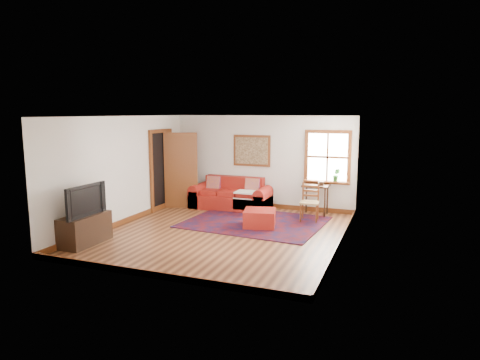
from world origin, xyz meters
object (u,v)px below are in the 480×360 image
at_px(side_table, 316,190).
at_px(ladder_back_chair, 310,201).
at_px(red_leather_sofa, 231,198).
at_px(media_cabinet, 85,229).
at_px(red_ottoman, 260,218).

height_order(side_table, ladder_back_chair, ladder_back_chair).
bearing_deg(red_leather_sofa, side_table, 0.98).
distance_m(red_leather_sofa, side_table, 2.31).
bearing_deg(media_cabinet, side_table, 46.96).
bearing_deg(side_table, ladder_back_chair, -90.45).
relative_size(red_ottoman, ladder_back_chair, 0.75).
bearing_deg(media_cabinet, ladder_back_chair, 41.91).
xyz_separation_m(ladder_back_chair, media_cabinet, (-3.77, -3.39, -0.20)).
bearing_deg(red_ottoman, ladder_back_chair, 31.64).
xyz_separation_m(red_ottoman, media_cabinet, (-2.82, -2.44, 0.10)).
xyz_separation_m(side_table, media_cabinet, (-3.78, -4.05, -0.35)).
height_order(red_ottoman, side_table, side_table).
height_order(side_table, media_cabinet, side_table).
relative_size(red_ottoman, media_cabinet, 0.64).
distance_m(ladder_back_chair, media_cabinet, 5.07).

